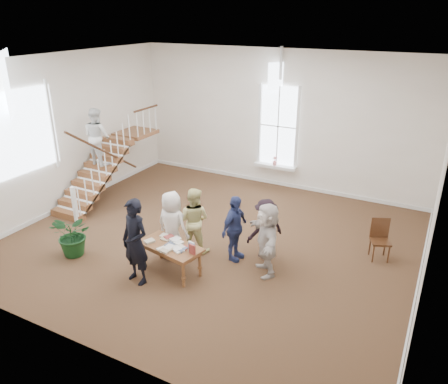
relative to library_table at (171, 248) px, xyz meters
The scene contains 12 objects.
ground 1.86m from the library_table, 86.62° to the left, with size 10.00×10.00×0.00m, color #4D341E.
room_shell 6.15m from the library_table, 89.03° to the left, with size 10.49×10.00×10.00m.
staircase 5.03m from the library_table, 149.39° to the left, with size 1.10×4.10×2.92m.
library_table is the anchor object (origin of this frame).
police_officer 0.87m from the library_table, 124.85° to the right, with size 0.71×0.47×1.95m, color black.
elderly_woman 0.73m from the library_table, 120.73° to the left, with size 0.82×0.54×1.68m, color silver.
person_yellow 1.12m from the library_table, 92.86° to the left, with size 0.80×0.63×1.66m, color #DAD388.
woman_cluster_a 1.57m from the library_table, 48.91° to the left, with size 0.96×0.40×1.63m, color navy.
woman_cluster_b 2.30m from the library_table, 45.00° to the left, with size 0.97×0.56×1.50m, color black.
woman_cluster_c 2.17m from the library_table, 26.81° to the left, with size 1.59×0.51×1.72m, color beige.
floor_plant 2.54m from the library_table, 169.15° to the right, with size 0.99×0.85×1.10m, color #123A16.
side_chair 4.98m from the library_table, 35.14° to the left, with size 0.57×0.57×1.01m.
Camera 1 is at (4.95, -8.79, 5.56)m, focal length 35.00 mm.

